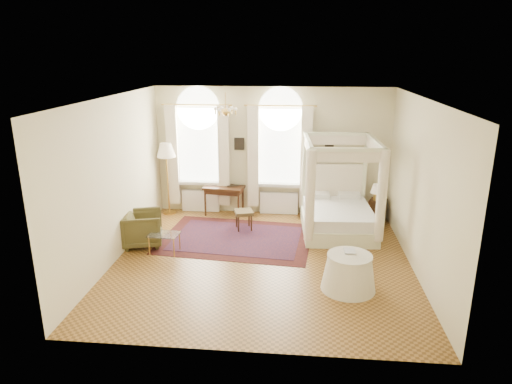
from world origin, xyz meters
TOP-DOWN VIEW (x-y plane):
  - ground at (0.00, 0.00)m, footprint 6.00×6.00m
  - room_walls at (0.00, 0.00)m, footprint 6.00×6.00m
  - window_left at (-1.90, 2.87)m, footprint 1.62×0.27m
  - window_right at (0.20, 2.87)m, footprint 1.62×0.27m
  - chandelier at (-0.90, 1.20)m, footprint 0.51×0.45m
  - wall_pictures at (0.09, 2.97)m, footprint 2.54×0.03m
  - canopy_bed at (1.65, 1.74)m, footprint 1.82×2.17m
  - nightstand at (2.70, 2.55)m, footprint 0.51×0.49m
  - nightstand_lamp at (2.63, 2.51)m, footprint 0.28×0.28m
  - writing_desk at (-1.23, 2.70)m, footprint 1.09×0.68m
  - laptop at (-1.01, 2.79)m, footprint 0.35×0.28m
  - stool at (-0.59, 1.69)m, footprint 0.52×0.52m
  - armchair at (-2.70, 0.57)m, footprint 1.03×1.02m
  - coffee_table at (-2.11, 0.20)m, footprint 0.67×0.49m
  - floor_lamp at (-2.70, 2.64)m, footprint 0.49×0.49m
  - oriental_rug at (-0.68, 1.11)m, footprint 3.57×2.72m
  - side_table at (1.64, -1.01)m, footprint 0.98×0.98m
  - book at (1.55, -0.87)m, footprint 0.20×0.27m

SIDE VIEW (x-z plane):
  - ground at x=0.00m, z-range 0.00..0.00m
  - oriental_rug at x=-0.68m, z-range 0.00..0.01m
  - nightstand at x=2.70m, z-range 0.00..0.58m
  - side_table at x=1.64m, z-range -0.01..0.66m
  - armchair at x=-2.70m, z-range 0.00..0.77m
  - coffee_table at x=-2.11m, z-range 0.17..0.60m
  - stool at x=-0.59m, z-range 0.16..0.64m
  - canopy_bed at x=1.65m, z-range -0.61..1.62m
  - writing_desk at x=-1.23m, z-range 0.27..1.04m
  - book at x=1.55m, z-range 0.67..0.70m
  - laptop at x=-1.01m, z-range 0.77..0.79m
  - nightstand_lamp at x=2.63m, z-range 0.64..1.06m
  - window_left at x=-1.90m, z-range -0.16..3.13m
  - window_right at x=0.20m, z-range -0.16..3.13m
  - floor_lamp at x=-2.70m, z-range 0.67..2.57m
  - wall_pictures at x=0.09m, z-range 1.70..2.09m
  - room_walls at x=0.00m, z-range -1.02..4.98m
  - chandelier at x=-0.90m, z-range 2.66..3.16m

